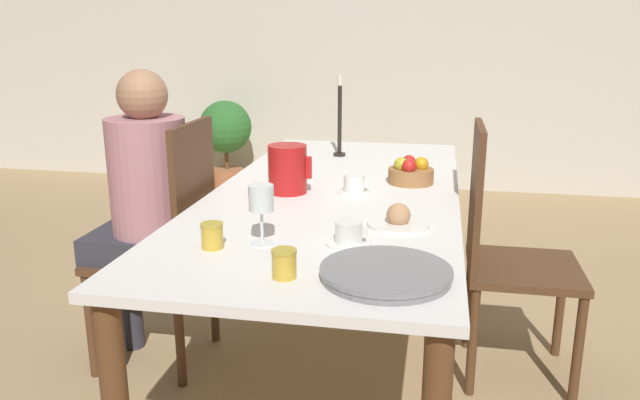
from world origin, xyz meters
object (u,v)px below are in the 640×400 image
chair_opposite (504,249)px  fruit_bowl (411,173)px  wine_glass_water (261,201)px  candlestick_tall (340,124)px  bread_plate (398,220)px  potted_plant (226,134)px  jam_jar_amber (212,235)px  jam_jar_red (284,262)px  red_pitcher (287,169)px  teacup_across (354,185)px  serving_tray (386,273)px  chair_person_side (169,241)px  teacup_near_person (349,234)px  person_seated (142,195)px

chair_opposite → fruit_bowl: chair_opposite is taller
wine_glass_water → candlestick_tall: (0.01, 1.33, 0.03)m
bread_plate → potted_plant: 3.47m
jam_jar_amber → jam_jar_red: bearing=-34.1°
jam_jar_red → red_pitcher: bearing=103.2°
teacup_across → jam_jar_amber: (-0.31, -0.69, 0.01)m
serving_tray → fruit_bowl: (0.01, 1.03, 0.03)m
chair_person_side → fruit_bowl: size_ratio=5.42×
serving_tray → jam_jar_amber: (-0.51, 0.13, 0.03)m
jam_jar_red → candlestick_tall: bearing=94.1°
teacup_across → potted_plant: size_ratio=0.18×
serving_tray → candlestick_tall: bearing=103.5°
teacup_near_person → chair_opposite: bearing=51.0°
jam_jar_amber → candlestick_tall: 1.40m
teacup_across → bread_plate: bearing=-63.1°
serving_tray → jam_jar_amber: 0.53m
person_seated → potted_plant: 2.86m
candlestick_tall → teacup_across: bearing=-76.2°
chair_opposite → bread_plate: chair_opposite is taller
chair_opposite → teacup_near_person: chair_opposite is taller
chair_person_side → bread_plate: 0.99m
serving_tray → bread_plate: bread_plate is taller
teacup_near_person → teacup_across: size_ratio=1.00×
teacup_across → red_pitcher: bearing=-170.7°
jam_jar_red → fruit_bowl: fruit_bowl is taller
jam_jar_red → teacup_near_person: bearing=66.2°
chair_opposite → teacup_across: (-0.57, -0.04, 0.24)m
teacup_near_person → jam_jar_amber: bearing=-164.3°
chair_opposite → red_pitcher: bearing=-84.2°
jam_jar_red → candlestick_tall: size_ratio=0.19×
jam_jar_amber → potted_plant: 3.55m
teacup_across → jam_jar_red: jam_jar_red is taller
teacup_near_person → potted_plant: 3.60m
person_seated → chair_person_side: bearing=-83.6°
serving_tray → bread_plate: bearing=90.0°
person_seated → jam_jar_amber: person_seated is taller
chair_opposite → person_seated: 1.42m
wine_glass_water → bread_plate: wine_glass_water is taller
jam_jar_red → candlestick_tall: 1.57m
chair_person_side → person_seated: (-0.09, -0.01, 0.19)m
chair_person_side → teacup_across: (0.72, 0.11, 0.24)m
chair_person_side → candlestick_tall: (0.55, 0.81, 0.37)m
fruit_bowl → red_pitcher: bearing=-152.2°
wine_glass_water → serving_tray: wine_glass_water is taller
bread_plate → jam_jar_amber: bearing=-148.8°
candlestick_tall → chair_opposite: bearing=-41.3°
wine_glass_water → jam_jar_red: 0.28m
chair_person_side → wine_glass_water: (0.54, -0.53, 0.34)m
teacup_near_person → serving_tray: size_ratio=0.41×
wine_glass_water → teacup_near_person: wine_glass_water is taller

